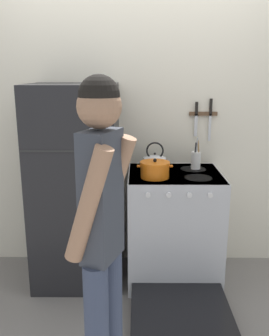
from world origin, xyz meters
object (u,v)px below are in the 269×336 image
refrigerator (76,186)px  tea_kettle (154,161)px  utensil_jar (195,160)px  person (101,231)px  stove_range (173,229)px  dutch_oven_pot (154,170)px

refrigerator → tea_kettle: 0.68m
utensil_jar → person: size_ratio=0.16×
stove_range → person: person is taller
dutch_oven_pot → utensil_jar: size_ratio=1.01×
dutch_oven_pot → utensil_jar: (0.35, 0.27, 0.01)m
stove_range → utensil_jar: utensil_jar is taller
refrigerator → utensil_jar: (0.98, 0.13, 0.19)m
dutch_oven_pot → person: (-0.30, -1.10, -0.01)m
stove_range → person: 1.38m
dutch_oven_pot → person: bearing=-105.3°
dutch_oven_pot → utensil_jar: 0.44m
stove_range → dutch_oven_pot: bearing=-151.0°
tea_kettle → person: person is taller
dutch_oven_pot → person: person is taller
person → dutch_oven_pot: bearing=5.5°
refrigerator → stove_range: size_ratio=1.16×
refrigerator → person: bearing=-75.1°
stove_range → person: size_ratio=0.82×
utensil_jar → dutch_oven_pot: bearing=-142.7°
person → tea_kettle: bearing=7.8°
dutch_oven_pot → stove_range: bearing=29.0°
stove_range → utensil_jar: bearing=43.4°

